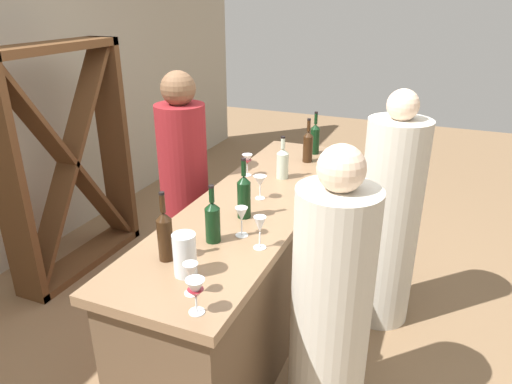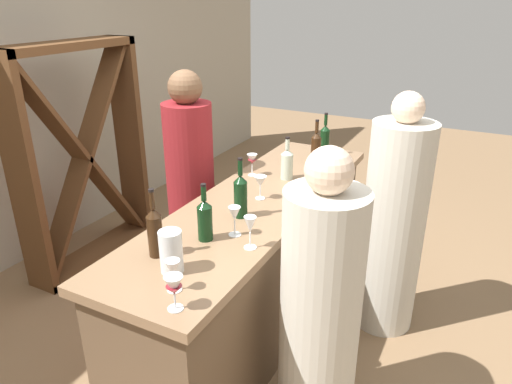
# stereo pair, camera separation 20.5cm
# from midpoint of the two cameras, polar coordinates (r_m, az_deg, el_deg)

# --- Properties ---
(ground_plane) EXTENTS (12.00, 12.00, 0.00)m
(ground_plane) POSITION_cam_midpoint_polar(r_m,az_deg,el_deg) (3.30, 1.85, -16.14)
(ground_plane) COLOR #846647
(bar_counter) EXTENTS (2.37, 0.66, 0.94)m
(bar_counter) POSITION_cam_midpoint_polar(r_m,az_deg,el_deg) (3.02, 1.97, -9.11)
(bar_counter) COLOR brown
(bar_counter) RESTS_ON ground
(wine_rack) EXTENTS (1.15, 0.28, 1.77)m
(wine_rack) POSITION_cam_midpoint_polar(r_m,az_deg,el_deg) (3.92, -18.88, 3.88)
(wine_rack) COLOR brown
(wine_rack) RESTS_ON ground
(wine_bottle_leftmost_amber_brown) EXTENTS (0.07, 0.07, 0.34)m
(wine_bottle_leftmost_amber_brown) POSITION_cam_midpoint_polar(r_m,az_deg,el_deg) (2.20, -9.56, -4.71)
(wine_bottle_leftmost_amber_brown) COLOR #331E0F
(wine_bottle_leftmost_amber_brown) RESTS_ON bar_counter
(wine_bottle_second_left_dark_green) EXTENTS (0.08, 0.08, 0.30)m
(wine_bottle_second_left_dark_green) POSITION_cam_midpoint_polar(r_m,az_deg,el_deg) (2.32, -3.78, -3.29)
(wine_bottle_second_left_dark_green) COLOR black
(wine_bottle_second_left_dark_green) RESTS_ON bar_counter
(wine_bottle_center_dark_green) EXTENTS (0.07, 0.07, 0.34)m
(wine_bottle_center_dark_green) POSITION_cam_midpoint_polar(r_m,az_deg,el_deg) (2.54, 0.42, -0.38)
(wine_bottle_center_dark_green) COLOR black
(wine_bottle_center_dark_green) RESTS_ON bar_counter
(wine_bottle_second_right_clear_pale) EXTENTS (0.08, 0.08, 0.29)m
(wine_bottle_second_right_clear_pale) POSITION_cam_midpoint_polar(r_m,az_deg,el_deg) (3.10, 5.67, 3.47)
(wine_bottle_second_right_clear_pale) COLOR #B7C6B2
(wine_bottle_second_right_clear_pale) RESTS_ON bar_counter
(wine_bottle_rightmost_amber_brown) EXTENTS (0.07, 0.07, 0.32)m
(wine_bottle_rightmost_amber_brown) POSITION_cam_midpoint_polar(r_m,az_deg,el_deg) (3.42, 9.00, 5.40)
(wine_bottle_rightmost_amber_brown) COLOR #331E0F
(wine_bottle_rightmost_amber_brown) RESTS_ON bar_counter
(wine_bottle_far_right_dark_green) EXTENTS (0.07, 0.07, 0.33)m
(wine_bottle_far_right_dark_green) POSITION_cam_midpoint_polar(r_m,az_deg,el_deg) (3.60, 9.97, 6.28)
(wine_bottle_far_right_dark_green) COLOR black
(wine_bottle_far_right_dark_green) RESTS_ON bar_counter
(wine_glass_near_left) EXTENTS (0.06, 0.06, 0.17)m
(wine_glass_near_left) POSITION_cam_midpoint_polar(r_m,az_deg,el_deg) (2.23, 1.92, -4.20)
(wine_glass_near_left) COLOR white
(wine_glass_near_left) RESTS_ON bar_counter
(wine_glass_near_center) EXTENTS (0.07, 0.07, 0.15)m
(wine_glass_near_center) POSITION_cam_midpoint_polar(r_m,az_deg,el_deg) (1.84, -6.73, -11.45)
(wine_glass_near_center) COLOR white
(wine_glass_near_center) RESTS_ON bar_counter
(wine_glass_near_right) EXTENTS (0.06, 0.06, 0.14)m
(wine_glass_near_right) POSITION_cam_midpoint_polar(r_m,az_deg,el_deg) (1.95, -7.04, -9.41)
(wine_glass_near_right) COLOR white
(wine_glass_near_right) RESTS_ON bar_counter
(wine_glass_far_left) EXTENTS (0.07, 0.07, 0.16)m
(wine_glass_far_left) POSITION_cam_midpoint_polar(r_m,az_deg,el_deg) (2.35, -0.13, -2.85)
(wine_glass_far_left) COLOR white
(wine_glass_far_left) RESTS_ON bar_counter
(wine_glass_far_center) EXTENTS (0.08, 0.08, 0.14)m
(wine_glass_far_center) POSITION_cam_midpoint_polar(r_m,az_deg,el_deg) (2.78, 2.64, 1.17)
(wine_glass_far_center) COLOR white
(wine_glass_far_center) RESTS_ON bar_counter
(wine_glass_far_right) EXTENTS (0.07, 0.07, 0.15)m
(wine_glass_far_right) POSITION_cam_midpoint_polar(r_m,az_deg,el_deg) (3.14, 1.39, 3.86)
(wine_glass_far_right) COLOR white
(wine_glass_far_right) RESTS_ON bar_counter
(water_pitcher) EXTENTS (0.10, 0.10, 0.20)m
(water_pitcher) POSITION_cam_midpoint_polar(r_m,az_deg,el_deg) (2.08, -7.47, -7.23)
(water_pitcher) COLOR silver
(water_pitcher) RESTS_ON bar_counter
(person_left_guest) EXTENTS (0.47, 0.47, 1.50)m
(person_left_guest) POSITION_cam_midpoint_polar(r_m,az_deg,el_deg) (2.35, 10.36, -13.86)
(person_left_guest) COLOR beige
(person_left_guest) RESTS_ON ground
(person_center_guest) EXTENTS (0.48, 0.48, 1.57)m
(person_center_guest) POSITION_cam_midpoint_polar(r_m,az_deg,el_deg) (3.13, 18.12, -4.00)
(person_center_guest) COLOR beige
(person_center_guest) RESTS_ON ground
(person_right_guest) EXTENTS (0.34, 0.34, 1.63)m
(person_right_guest) POSITION_cam_midpoint_polar(r_m,az_deg,el_deg) (3.35, -6.13, -0.28)
(person_right_guest) COLOR maroon
(person_right_guest) RESTS_ON ground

